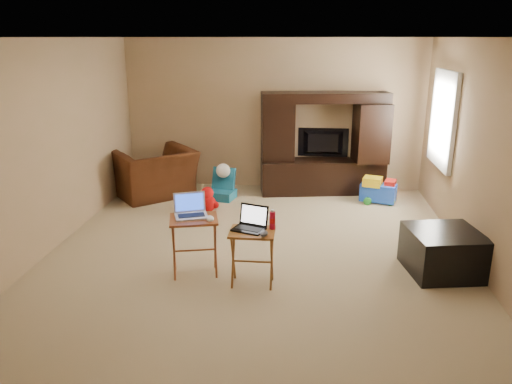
# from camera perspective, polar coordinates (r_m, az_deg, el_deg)

# --- Properties ---
(floor) EXTENTS (5.50, 5.50, 0.00)m
(floor) POSITION_cam_1_polar(r_m,az_deg,el_deg) (6.19, 0.18, -6.53)
(floor) COLOR beige
(floor) RESTS_ON ground
(ceiling) EXTENTS (5.50, 5.50, 0.00)m
(ceiling) POSITION_cam_1_polar(r_m,az_deg,el_deg) (5.67, 0.21, 17.27)
(ceiling) COLOR silver
(ceiling) RESTS_ON ground
(wall_back) EXTENTS (5.00, 0.00, 5.00)m
(wall_back) POSITION_cam_1_polar(r_m,az_deg,el_deg) (8.50, 1.98, 8.82)
(wall_back) COLOR tan
(wall_back) RESTS_ON ground
(wall_front) EXTENTS (5.00, 0.00, 5.00)m
(wall_front) POSITION_cam_1_polar(r_m,az_deg,el_deg) (3.20, -4.54, -5.84)
(wall_front) COLOR tan
(wall_front) RESTS_ON ground
(wall_left) EXTENTS (0.00, 5.50, 5.50)m
(wall_left) POSITION_cam_1_polar(r_m,az_deg,el_deg) (6.53, -22.30, 4.94)
(wall_left) COLOR tan
(wall_left) RESTS_ON ground
(wall_right) EXTENTS (0.00, 5.50, 5.50)m
(wall_right) POSITION_cam_1_polar(r_m,az_deg,el_deg) (6.10, 24.33, 3.91)
(wall_right) COLOR tan
(wall_right) RESTS_ON ground
(window_pane) EXTENTS (0.00, 1.20, 1.20)m
(window_pane) POSITION_cam_1_polar(r_m,az_deg,el_deg) (7.53, 20.73, 7.77)
(window_pane) COLOR white
(window_pane) RESTS_ON ground
(window_frame) EXTENTS (0.06, 1.14, 1.34)m
(window_frame) POSITION_cam_1_polar(r_m,az_deg,el_deg) (7.52, 20.58, 7.78)
(window_frame) COLOR white
(window_frame) RESTS_ON ground
(entertainment_center) EXTENTS (2.09, 0.83, 1.66)m
(entertainment_center) POSITION_cam_1_polar(r_m,az_deg,el_deg) (8.28, 7.72, 5.51)
(entertainment_center) COLOR black
(entertainment_center) RESTS_ON floor
(television) EXTENTS (0.85, 0.14, 0.49)m
(television) POSITION_cam_1_polar(r_m,az_deg,el_deg) (8.48, 7.67, 5.55)
(television) COLOR black
(television) RESTS_ON entertainment_center
(recliner) EXTENTS (1.58, 1.56, 0.77)m
(recliner) POSITION_cam_1_polar(r_m,az_deg,el_deg) (8.28, -11.52, 2.12)
(recliner) COLOR #4C2110
(recliner) RESTS_ON floor
(child_rocker) EXTENTS (0.46, 0.50, 0.50)m
(child_rocker) POSITION_cam_1_polar(r_m,az_deg,el_deg) (8.00, -3.88, 0.89)
(child_rocker) COLOR #196689
(child_rocker) RESTS_ON floor
(plush_toy) EXTENTS (0.35, 0.29, 0.39)m
(plush_toy) POSITION_cam_1_polar(r_m,az_deg,el_deg) (7.45, -5.56, -0.83)
(plush_toy) COLOR red
(plush_toy) RESTS_ON floor
(push_toy) EXTENTS (0.65, 0.54, 0.41)m
(push_toy) POSITION_cam_1_polar(r_m,az_deg,el_deg) (8.08, 13.81, 0.28)
(push_toy) COLOR blue
(push_toy) RESTS_ON floor
(ottoman) EXTENTS (0.87, 0.87, 0.48)m
(ottoman) POSITION_cam_1_polar(r_m,az_deg,el_deg) (5.90, 20.61, -6.42)
(ottoman) COLOR black
(ottoman) RESTS_ON floor
(tray_table_left) EXTENTS (0.59, 0.51, 0.66)m
(tray_table_left) POSITION_cam_1_polar(r_m,az_deg,el_deg) (5.48, -7.02, -6.20)
(tray_table_left) COLOR brown
(tray_table_left) RESTS_ON floor
(tray_table_right) EXTENTS (0.47, 0.38, 0.60)m
(tray_table_right) POSITION_cam_1_polar(r_m,az_deg,el_deg) (5.24, -0.42, -7.55)
(tray_table_right) COLOR #925F23
(tray_table_right) RESTS_ON floor
(laptop_left) EXTENTS (0.42, 0.38, 0.24)m
(laptop_left) POSITION_cam_1_polar(r_m,az_deg,el_deg) (5.36, -7.44, -1.65)
(laptop_left) COLOR silver
(laptop_left) RESTS_ON tray_table_left
(laptop_right) EXTENTS (0.39, 0.35, 0.24)m
(laptop_right) POSITION_cam_1_polar(r_m,az_deg,el_deg) (5.10, -0.85, -3.12)
(laptop_right) COLOR black
(laptop_right) RESTS_ON tray_table_right
(mouse_left) EXTENTS (0.13, 0.16, 0.05)m
(mouse_left) POSITION_cam_1_polar(r_m,az_deg,el_deg) (5.25, -5.30, -3.04)
(mouse_left) COLOR white
(mouse_left) RESTS_ON tray_table_left
(mouse_right) EXTENTS (0.09, 0.13, 0.05)m
(mouse_right) POSITION_cam_1_polar(r_m,az_deg,el_deg) (4.99, 0.92, -4.77)
(mouse_right) COLOR #3B3B3F
(mouse_right) RESTS_ON tray_table_right
(water_bottle) EXTENTS (0.06, 0.06, 0.19)m
(water_bottle) POSITION_cam_1_polar(r_m,az_deg,el_deg) (5.14, 1.89, -3.27)
(water_bottle) COLOR #B60B23
(water_bottle) RESTS_ON tray_table_right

